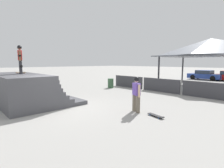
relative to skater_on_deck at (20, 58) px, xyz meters
name	(u,v)px	position (x,y,z in m)	size (l,w,h in m)	color
ground_plane	(58,109)	(2.66, 0.88, -2.58)	(160.00, 160.00, 0.00)	#A3A09B
quarter_pipe_ramp	(24,90)	(0.06, 0.06, -1.83)	(5.58, 3.85, 1.66)	#4C4C51
skater_on_deck	(20,58)	(0.00, 0.00, 0.00)	(0.69, 0.35, 1.60)	#2D2D33
skateboard_on_deck	(21,72)	(-0.51, 0.13, -0.86)	(0.83, 0.42, 0.09)	red
bystander_walking	(136,91)	(5.65, 3.33, -1.61)	(0.63, 0.37, 1.66)	#6B6051
skateboard_on_ground	(156,116)	(6.73, 3.35, -2.52)	(0.87, 0.36, 0.09)	blue
barrier_fence	(161,85)	(3.36, 9.14, -2.06)	(9.99, 0.12, 1.05)	#3D3D42
pavilion_shelter	(211,47)	(5.11, 14.32, 1.06)	(8.56, 5.91, 4.45)	#2D2D33
trash_bin	(111,83)	(-0.92, 7.72, -2.16)	(0.52, 0.52, 0.85)	#385B3D
parked_car_blue	(205,75)	(2.15, 22.00, -1.98)	(4.26, 1.96, 1.27)	navy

